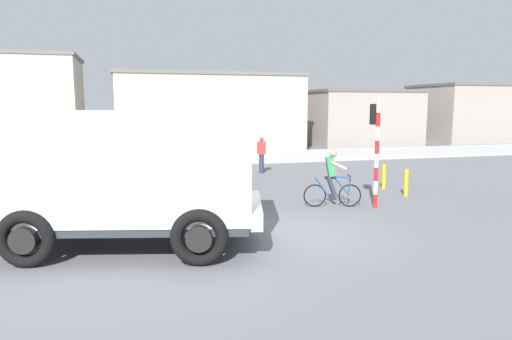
{
  "coord_description": "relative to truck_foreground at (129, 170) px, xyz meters",
  "views": [
    {
      "loc": [
        -3.69,
        -9.81,
        3.02
      ],
      "look_at": [
        -0.32,
        2.5,
        1.2
      ],
      "focal_mm": 32.1,
      "sensor_mm": 36.0,
      "label": 1
    }
  ],
  "objects": [
    {
      "name": "pedestrian_near_kerb",
      "position": [
        5.65,
        9.53,
        -0.82
      ],
      "size": [
        0.34,
        0.22,
        1.62
      ],
      "color": "#2D334C",
      "rests_on": "ground"
    },
    {
      "name": "cyclist",
      "position": [
        5.8,
        2.41,
        -0.8
      ],
      "size": [
        1.68,
        0.6,
        1.72
      ],
      "color": "black",
      "rests_on": "ground"
    },
    {
      "name": "sidewalk_far",
      "position": [
        3.76,
        15.15,
        -1.59
      ],
      "size": [
        80.0,
        5.0,
        0.16
      ],
      "primitive_type": "cube",
      "color": "#ADADA8",
      "rests_on": "ground"
    },
    {
      "name": "building_set_back",
      "position": [
        27.15,
        22.78,
        0.69
      ],
      "size": [
        7.4,
        6.62,
        4.7
      ],
      "color": "#9E9389",
      "rests_on": "ground"
    },
    {
      "name": "building_mid_block",
      "position": [
        5.18,
        21.57,
        0.87
      ],
      "size": [
        12.22,
        7.28,
        5.07
      ],
      "color": "#B2AD9E",
      "rests_on": "ground"
    },
    {
      "name": "truck_foreground",
      "position": [
        0.0,
        0.0,
        0.0
      ],
      "size": [
        5.84,
        3.73,
        2.9
      ],
      "color": "white",
      "rests_on": "ground"
    },
    {
      "name": "traffic_light_pole",
      "position": [
        6.98,
        2.04,
        0.4
      ],
      "size": [
        0.24,
        0.43,
        3.2
      ],
      "color": "red",
      "rests_on": "ground"
    },
    {
      "name": "building_corner_right",
      "position": [
        16.98,
        21.95,
        0.4
      ],
      "size": [
        7.94,
        6.0,
        4.13
      ],
      "color": "#9E9389",
      "rests_on": "ground"
    },
    {
      "name": "bollard_near",
      "position": [
        8.86,
        3.24,
        -1.22
      ],
      "size": [
        0.14,
        0.14,
        0.9
      ],
      "primitive_type": "cylinder",
      "color": "gold",
      "rests_on": "ground"
    },
    {
      "name": "ground_plane",
      "position": [
        3.76,
        -0.1,
        -1.67
      ],
      "size": [
        120.0,
        120.0,
        0.0
      ],
      "primitive_type": "plane",
      "color": "slate"
    },
    {
      "name": "bollard_far",
      "position": [
        8.86,
        4.64,
        -1.22
      ],
      "size": [
        0.14,
        0.14,
        0.9
      ],
      "primitive_type": "cylinder",
      "color": "gold",
      "rests_on": "ground"
    },
    {
      "name": "car_red_near",
      "position": [
        0.95,
        8.44,
        -0.85
      ],
      "size": [
        4.05,
        1.97,
        1.6
      ],
      "color": "red",
      "rests_on": "ground"
    }
  ]
}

